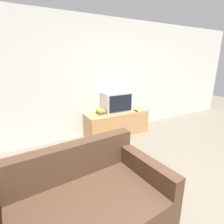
# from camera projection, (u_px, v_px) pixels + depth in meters

# --- Properties ---
(wall_back) EXTENTS (9.00, 0.06, 2.60)m
(wall_back) POSITION_uv_depth(u_px,v_px,m) (97.00, 79.00, 3.94)
(wall_back) COLOR silver
(wall_back) RESTS_ON ground_plane
(tv_stand) EXTENTS (1.48, 0.51, 0.54)m
(tv_stand) POSITION_uv_depth(u_px,v_px,m) (117.00, 123.00, 4.14)
(tv_stand) COLOR tan
(tv_stand) RESTS_ON ground_plane
(television) EXTENTS (0.66, 0.38, 0.46)m
(television) POSITION_uv_depth(u_px,v_px,m) (117.00, 102.00, 4.06)
(television) COLOR silver
(television) RESTS_ON tv_stand
(couch) EXTENTS (1.71, 1.11, 0.83)m
(couch) POSITION_uv_depth(u_px,v_px,m) (83.00, 210.00, 1.74)
(couch) COLOR #4C3323
(couch) RESTS_ON ground_plane
(book_stack) EXTENTS (0.16, 0.21, 0.12)m
(book_stack) POSITION_uv_depth(u_px,v_px,m) (100.00, 112.00, 3.88)
(book_stack) COLOR #995623
(book_stack) RESTS_ON tv_stand
(remote_on_stand) EXTENTS (0.06, 0.15, 0.02)m
(remote_on_stand) POSITION_uv_depth(u_px,v_px,m) (136.00, 111.00, 4.13)
(remote_on_stand) COLOR #2D2D2D
(remote_on_stand) RESTS_ON tv_stand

